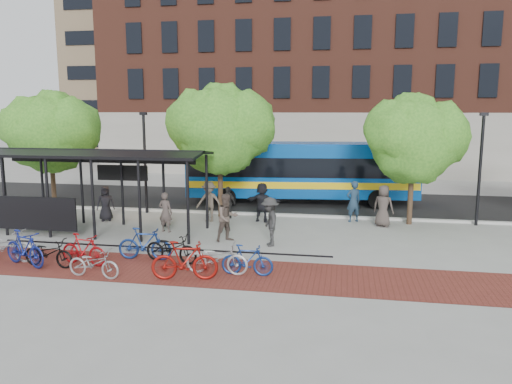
% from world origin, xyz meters
% --- Properties ---
extents(ground, '(160.00, 160.00, 0.00)m').
position_xyz_m(ground, '(0.00, 0.00, 0.00)').
color(ground, '#9E9E99').
rests_on(ground, ground).
extents(asphalt_street, '(160.00, 8.00, 0.01)m').
position_xyz_m(asphalt_street, '(0.00, 8.00, 0.01)').
color(asphalt_street, black).
rests_on(asphalt_street, ground).
extents(curb, '(160.00, 0.25, 0.12)m').
position_xyz_m(curb, '(0.00, 4.00, 0.06)').
color(curb, '#B7B7B2').
rests_on(curb, ground).
extents(brick_strip, '(24.00, 3.00, 0.01)m').
position_xyz_m(brick_strip, '(-2.00, -5.00, 0.00)').
color(brick_strip, maroon).
rests_on(brick_strip, ground).
extents(bike_rack_rail, '(12.00, 0.05, 0.95)m').
position_xyz_m(bike_rack_rail, '(-3.30, -4.10, 0.00)').
color(bike_rack_rail, black).
rests_on(bike_rack_rail, ground).
extents(building_brick, '(55.00, 14.00, 20.00)m').
position_xyz_m(building_brick, '(10.00, 26.00, 10.00)').
color(building_brick, brown).
rests_on(building_brick, ground).
extents(building_tower, '(22.00, 22.00, 30.00)m').
position_xyz_m(building_tower, '(-16.00, 40.00, 15.00)').
color(building_tower, '#7A664C').
rests_on(building_tower, ground).
extents(bus_shelter, '(10.60, 3.07, 3.60)m').
position_xyz_m(bus_shelter, '(-8.13, -0.48, 3.00)').
color(bus_shelter, black).
rests_on(bus_shelter, ground).
extents(tree_a, '(4.90, 4.00, 6.18)m').
position_xyz_m(tree_a, '(-11.91, 3.35, 4.24)').
color(tree_a, '#382619').
rests_on(tree_a, ground).
extents(tree_b, '(5.15, 4.20, 6.47)m').
position_xyz_m(tree_b, '(-2.90, 3.35, 4.46)').
color(tree_b, '#382619').
rests_on(tree_b, ground).
extents(tree_c, '(4.66, 3.80, 5.92)m').
position_xyz_m(tree_c, '(6.09, 3.35, 4.05)').
color(tree_c, '#382619').
rests_on(tree_c, ground).
extents(lamp_post_left, '(0.35, 0.20, 5.12)m').
position_xyz_m(lamp_post_left, '(-7.00, 3.60, 2.75)').
color(lamp_post_left, black).
rests_on(lamp_post_left, ground).
extents(lamp_post_right, '(0.35, 0.20, 5.12)m').
position_xyz_m(lamp_post_right, '(9.00, 3.60, 2.75)').
color(lamp_post_right, black).
rests_on(lamp_post_right, ground).
extents(bus, '(12.88, 4.07, 3.42)m').
position_xyz_m(bus, '(0.58, 7.64, 1.96)').
color(bus, '#08499F').
rests_on(bus, ground).
extents(bike_2, '(2.16, 0.81, 1.12)m').
position_xyz_m(bike_2, '(-8.58, -5.18, 0.56)').
color(bike_2, '#A5A5A7').
rests_on(bike_2, ground).
extents(bike_3, '(2.11, 1.30, 1.23)m').
position_xyz_m(bike_3, '(-7.61, -5.50, 0.61)').
color(bike_3, navy).
rests_on(bike_3, ground).
extents(bike_4, '(1.92, 0.83, 0.98)m').
position_xyz_m(bike_4, '(-6.75, -5.46, 0.49)').
color(bike_4, black).
rests_on(bike_4, ground).
extents(bike_5, '(1.88, 0.85, 1.09)m').
position_xyz_m(bike_5, '(-5.70, -5.05, 0.55)').
color(bike_5, '#A00E12').
rests_on(bike_5, ground).
extents(bike_6, '(1.85, 0.82, 0.94)m').
position_xyz_m(bike_6, '(-4.72, -6.20, 0.47)').
color(bike_6, gray).
rests_on(bike_6, ground).
extents(bike_7, '(1.96, 0.65, 1.16)m').
position_xyz_m(bike_7, '(-3.87, -4.12, 0.58)').
color(bike_7, navy).
rests_on(bike_7, ground).
extents(bike_8, '(2.09, 1.07, 1.04)m').
position_xyz_m(bike_8, '(-2.85, -4.24, 0.52)').
color(bike_8, black).
rests_on(bike_8, ground).
extents(bike_9, '(2.15, 0.95, 1.25)m').
position_xyz_m(bike_9, '(-1.83, -5.89, 0.63)').
color(bike_9, maroon).
rests_on(bike_9, ground).
extents(bike_10, '(2.05, 0.72, 1.07)m').
position_xyz_m(bike_10, '(-0.98, -5.17, 0.54)').
color(bike_10, '#B1B1B4').
rests_on(bike_10, ground).
extents(bike_11, '(1.69, 0.48, 1.02)m').
position_xyz_m(bike_11, '(0.01, -5.13, 0.51)').
color(bike_11, navy).
rests_on(bike_11, ground).
extents(pedestrian_0, '(0.98, 0.85, 1.68)m').
position_xyz_m(pedestrian_0, '(-8.19, 1.50, 0.84)').
color(pedestrian_0, black).
rests_on(pedestrian_0, ground).
extents(pedestrian_1, '(0.71, 0.54, 1.75)m').
position_xyz_m(pedestrian_1, '(-4.59, -0.12, 0.88)').
color(pedestrian_1, '#493E3A').
rests_on(pedestrian_1, ground).
extents(pedestrian_3, '(1.25, 0.73, 1.91)m').
position_xyz_m(pedestrian_3, '(-3.28, 2.22, 0.96)').
color(pedestrian_3, brown).
rests_on(pedestrian_3, ground).
extents(pedestrian_4, '(0.98, 0.78, 1.56)m').
position_xyz_m(pedestrian_4, '(-2.57, 3.09, 0.78)').
color(pedestrian_4, '#262626').
rests_on(pedestrian_4, ground).
extents(pedestrian_5, '(1.81, 0.96, 1.86)m').
position_xyz_m(pedestrian_5, '(-0.81, 2.63, 0.93)').
color(pedestrian_5, black).
rests_on(pedestrian_5, ground).
extents(pedestrian_6, '(1.09, 0.92, 1.90)m').
position_xyz_m(pedestrian_6, '(4.75, 2.61, 0.95)').
color(pedestrian_6, '#433A35').
rests_on(pedestrian_6, ground).
extents(pedestrian_7, '(0.84, 0.73, 1.95)m').
position_xyz_m(pedestrian_7, '(3.44, 3.35, 0.98)').
color(pedestrian_7, '#1E3347').
rests_on(pedestrian_7, ground).
extents(pedestrian_8, '(1.19, 1.16, 1.93)m').
position_xyz_m(pedestrian_8, '(-1.61, -1.13, 0.97)').
color(pedestrian_8, brown).
rests_on(pedestrian_8, ground).
extents(pedestrian_9, '(1.06, 1.39, 1.91)m').
position_xyz_m(pedestrian_9, '(0.19, -1.50, 0.96)').
color(pedestrian_9, '#2B2B2B').
rests_on(pedestrian_9, ground).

